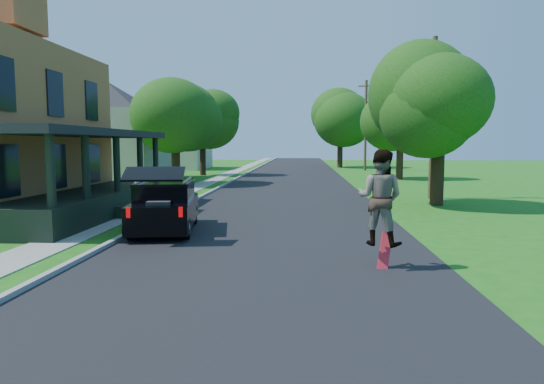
# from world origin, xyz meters

# --- Properties ---
(ground) EXTENTS (140.00, 140.00, 0.00)m
(ground) POSITION_xyz_m (0.00, 0.00, 0.00)
(ground) COLOR #1B6514
(ground) RESTS_ON ground
(street) EXTENTS (8.00, 120.00, 0.02)m
(street) POSITION_xyz_m (0.00, 20.00, 0.00)
(street) COLOR black
(street) RESTS_ON ground
(curb) EXTENTS (0.15, 120.00, 0.12)m
(curb) POSITION_xyz_m (-4.05, 20.00, 0.00)
(curb) COLOR #979793
(curb) RESTS_ON ground
(sidewalk) EXTENTS (1.30, 120.00, 0.03)m
(sidewalk) POSITION_xyz_m (-5.60, 20.00, 0.00)
(sidewalk) COLOR gray
(sidewalk) RESTS_ON ground
(front_walk) EXTENTS (6.50, 1.20, 0.03)m
(front_walk) POSITION_xyz_m (-9.50, 6.00, 0.00)
(front_walk) COLOR gray
(front_walk) RESTS_ON ground
(neighbor_house_mid) EXTENTS (12.78, 12.78, 8.30)m
(neighbor_house_mid) POSITION_xyz_m (-13.50, 24.00, 4.19)
(neighbor_house_mid) COLOR beige
(neighbor_house_mid) RESTS_ON ground
(neighbor_house_far) EXTENTS (12.78, 12.78, 8.30)m
(neighbor_house_far) POSITION_xyz_m (-13.50, 40.00, 4.19)
(neighbor_house_far) COLOR beige
(neighbor_house_far) RESTS_ON ground
(black_suv) EXTENTS (2.22, 4.50, 2.01)m
(black_suv) POSITION_xyz_m (-3.20, 3.04, 0.77)
(black_suv) COLOR black
(black_suv) RESTS_ON ground
(skateboarder) EXTENTS (1.20, 1.10, 2.00)m
(skateboarder) POSITION_xyz_m (2.50, -0.88, 1.49)
(skateboarder) COLOR black
(skateboarder) RESTS_ON ground
(skateboard) EXTENTS (0.39, 0.46, 0.80)m
(skateboard) POSITION_xyz_m (2.63, -0.87, 0.33)
(skateboard) COLOR red
(skateboard) RESTS_ON ground
(tree_left_mid) EXTENTS (6.65, 6.79, 7.97)m
(tree_left_mid) POSITION_xyz_m (-7.32, 19.77, 4.98)
(tree_left_mid) COLOR black
(tree_left_mid) RESTS_ON ground
(tree_left_far) EXTENTS (6.02, 5.77, 7.67)m
(tree_left_far) POSITION_xyz_m (-7.59, 29.32, 5.06)
(tree_left_far) COLOR black
(tree_left_far) RESTS_ON ground
(tree_right_near) EXTENTS (4.94, 4.64, 6.95)m
(tree_right_near) POSITION_xyz_m (6.56, 9.98, 4.59)
(tree_right_near) COLOR black
(tree_right_near) RESTS_ON ground
(tree_right_mid) EXTENTS (5.56, 5.75, 7.34)m
(tree_right_mid) POSITION_xyz_m (7.98, 25.27, 4.89)
(tree_right_mid) COLOR black
(tree_right_mid) RESTS_ON ground
(tree_right_far) EXTENTS (6.72, 6.54, 9.66)m
(tree_right_far) POSITION_xyz_m (4.96, 43.79, 6.22)
(tree_right_far) COLOR black
(tree_right_far) RESTS_ON ground
(utility_pole_near) EXTENTS (1.39, 0.54, 7.61)m
(utility_pole_near) POSITION_xyz_m (7.00, 12.53, 3.93)
(utility_pole_near) COLOR #4C3423
(utility_pole_near) RESTS_ON ground
(utility_pole_far) EXTENTS (1.52, 0.42, 8.83)m
(utility_pole_far) POSITION_xyz_m (7.00, 37.47, 4.55)
(utility_pole_far) COLOR #4C3423
(utility_pole_far) RESTS_ON ground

